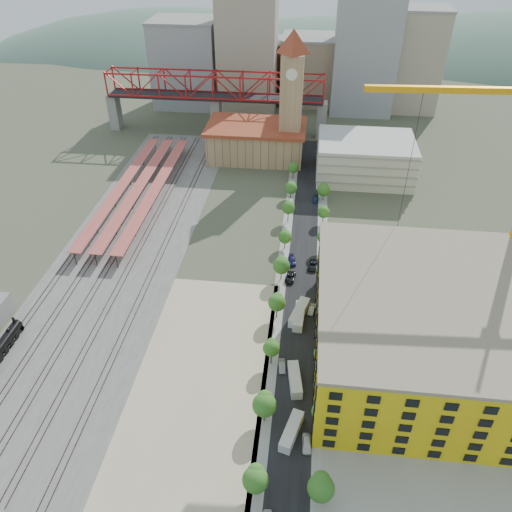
# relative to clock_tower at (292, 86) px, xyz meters

# --- Properties ---
(ground) EXTENTS (400.00, 400.00, 0.00)m
(ground) POSITION_rel_clock_tower_xyz_m (-8.00, -79.99, -28.70)
(ground) COLOR #474C38
(ground) RESTS_ON ground
(ballast_strip) EXTENTS (36.00, 165.00, 0.06)m
(ballast_strip) POSITION_rel_clock_tower_xyz_m (-44.00, -62.49, -28.67)
(ballast_strip) COLOR #605E59
(ballast_strip) RESTS_ON ground
(dirt_lot) EXTENTS (28.00, 67.00, 0.06)m
(dirt_lot) POSITION_rel_clock_tower_xyz_m (-12.00, -111.49, -28.67)
(dirt_lot) COLOR tan
(dirt_lot) RESTS_ON ground
(street_asphalt) EXTENTS (12.00, 170.00, 0.06)m
(street_asphalt) POSITION_rel_clock_tower_xyz_m (8.00, -64.99, -28.67)
(street_asphalt) COLOR black
(street_asphalt) RESTS_ON ground
(sidewalk_west) EXTENTS (3.00, 170.00, 0.04)m
(sidewalk_west) POSITION_rel_clock_tower_xyz_m (2.50, -64.99, -28.68)
(sidewalk_west) COLOR gray
(sidewalk_west) RESTS_ON ground
(sidewalk_east) EXTENTS (3.00, 170.00, 0.04)m
(sidewalk_east) POSITION_rel_clock_tower_xyz_m (13.50, -64.99, -28.68)
(sidewalk_east) COLOR gray
(sidewalk_east) RESTS_ON ground
(construction_pad) EXTENTS (50.00, 90.00, 0.06)m
(construction_pad) POSITION_rel_clock_tower_xyz_m (37.00, -99.99, -28.67)
(construction_pad) COLOR gray
(construction_pad) RESTS_ON ground
(rail_tracks) EXTENTS (26.56, 160.00, 0.18)m
(rail_tracks) POSITION_rel_clock_tower_xyz_m (-45.80, -62.49, -28.55)
(rail_tracks) COLOR #382B23
(rail_tracks) RESTS_ON ground
(platform_canopies) EXTENTS (16.00, 80.00, 4.12)m
(platform_canopies) POSITION_rel_clock_tower_xyz_m (-49.00, -34.99, -24.70)
(platform_canopies) COLOR #C05B4A
(platform_canopies) RESTS_ON ground
(station_hall) EXTENTS (38.00, 24.00, 13.10)m
(station_hall) POSITION_rel_clock_tower_xyz_m (-13.00, 2.01, -22.03)
(station_hall) COLOR tan
(station_hall) RESTS_ON ground
(clock_tower) EXTENTS (12.00, 12.00, 52.00)m
(clock_tower) POSITION_rel_clock_tower_xyz_m (0.00, 0.00, 0.00)
(clock_tower) COLOR tan
(clock_tower) RESTS_ON ground
(parking_garage) EXTENTS (34.00, 26.00, 14.00)m
(parking_garage) POSITION_rel_clock_tower_xyz_m (28.00, -9.99, -21.70)
(parking_garage) COLOR silver
(parking_garage) RESTS_ON ground
(truss_bridge) EXTENTS (94.00, 9.60, 25.60)m
(truss_bridge) POSITION_rel_clock_tower_xyz_m (-33.00, 25.01, -9.83)
(truss_bridge) COLOR gray
(truss_bridge) RESTS_ON ground
(construction_building) EXTENTS (44.60, 50.60, 18.80)m
(construction_building) POSITION_rel_clock_tower_xyz_m (34.00, -99.99, -19.29)
(construction_building) COLOR yellow
(construction_building) RESTS_ON ground
(street_trees) EXTENTS (15.40, 124.40, 8.00)m
(street_trees) POSITION_rel_clock_tower_xyz_m (8.00, -74.99, -28.70)
(street_trees) COLOR #35641E
(street_trees) RESTS_ON ground
(skyline) EXTENTS (133.00, 46.00, 60.00)m
(skyline) POSITION_rel_clock_tower_xyz_m (-0.53, 62.32, -5.89)
(skyline) COLOR #9EA0A3
(skyline) RESTS_ON ground
(distant_hills) EXTENTS (647.00, 264.00, 227.00)m
(distant_hills) POSITION_rel_clock_tower_xyz_m (37.28, 180.01, -108.23)
(distant_hills) COLOR #4C6B59
(distant_hills) RESTS_ON ground
(site_trailer_a) EXTENTS (4.58, 8.99, 2.38)m
(site_trailer_a) POSITION_rel_clock_tower_xyz_m (8.00, -122.68, -27.51)
(site_trailer_a) COLOR silver
(site_trailer_a) RESTS_ON ground
(site_trailer_b) EXTENTS (3.66, 8.98, 2.39)m
(site_trailer_b) POSITION_rel_clock_tower_xyz_m (8.00, -110.06, -27.50)
(site_trailer_b) COLOR silver
(site_trailer_b) RESTS_ON ground
(site_trailer_c) EXTENTS (2.85, 9.12, 2.47)m
(site_trailer_c) POSITION_rel_clock_tower_xyz_m (8.00, -90.44, -27.46)
(site_trailer_c) COLOR silver
(site_trailer_c) RESTS_ON ground
(site_trailer_d) EXTENTS (5.02, 9.79, 2.59)m
(site_trailer_d) POSITION_rel_clock_tower_xyz_m (8.00, -89.15, -27.40)
(site_trailer_d) COLOR silver
(site_trailer_d) RESTS_ON ground
(car_1) EXTENTS (1.88, 4.17, 1.33)m
(car_1) POSITION_rel_clock_tower_xyz_m (5.00, -106.16, -28.03)
(car_1) COLOR gray
(car_1) RESTS_ON ground
(car_2) EXTENTS (2.98, 5.42, 1.44)m
(car_2) POSITION_rel_clock_tower_xyz_m (5.00, -74.79, -27.98)
(car_2) COLOR black
(car_2) RESTS_ON ground
(car_3) EXTENTS (2.63, 5.09, 1.41)m
(car_3) POSITION_rel_clock_tower_xyz_m (5.00, -67.06, -27.99)
(car_3) COLOR navy
(car_3) RESTS_ON ground
(car_4) EXTENTS (1.97, 4.38, 1.46)m
(car_4) POSITION_rel_clock_tower_xyz_m (11.00, -124.71, -27.97)
(car_4) COLOR white
(car_4) RESTS_ON ground
(car_5) EXTENTS (2.10, 4.27, 1.35)m
(car_5) POSITION_rel_clock_tower_xyz_m (11.00, -86.93, -28.02)
(car_5) COLOR #ACACB1
(car_5) RESTS_ON ground
(car_6) EXTENTS (3.23, 5.68, 1.49)m
(car_6) POSITION_rel_clock_tower_xyz_m (11.00, -68.68, -27.95)
(car_6) COLOR black
(car_6) RESTS_ON ground
(car_7) EXTENTS (2.11, 4.74, 1.35)m
(car_7) POSITION_rel_clock_tower_xyz_m (11.00, -31.11, -28.02)
(car_7) COLOR navy
(car_7) RESTS_ON ground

